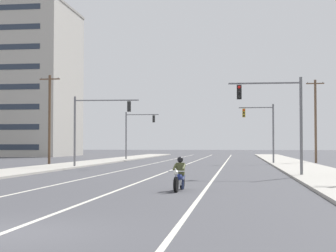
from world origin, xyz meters
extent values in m
plane|color=#47474C|center=(0.00, 0.00, 0.00)|extent=(400.00, 400.00, 0.00)
cube|color=beige|center=(-0.04, 45.00, 0.00)|extent=(0.16, 100.00, 0.01)
cube|color=beige|center=(-3.77, 45.00, 0.00)|extent=(0.16, 100.00, 0.01)
cube|color=beige|center=(3.73, 45.00, 0.00)|extent=(0.16, 100.00, 0.01)
cube|color=#ADA89E|center=(10.53, 40.00, 0.07)|extent=(4.40, 110.00, 0.14)
cube|color=#ADA89E|center=(-10.53, 40.00, 0.07)|extent=(4.40, 110.00, 0.14)
cylinder|color=black|center=(2.61, 10.63, 0.32)|extent=(0.16, 0.65, 0.64)
cylinder|color=black|center=(2.70, 12.18, 0.32)|extent=(0.16, 0.65, 0.64)
cylinder|color=silver|center=(2.61, 10.73, 0.64)|extent=(0.09, 0.33, 0.68)
sphere|color=white|center=(2.60, 10.58, 0.82)|extent=(0.20, 0.20, 0.20)
cylinder|color=silver|center=(2.62, 10.78, 0.87)|extent=(0.70, 0.09, 0.04)
ellipsoid|color=navy|center=(2.65, 11.29, 0.60)|extent=(0.35, 0.58, 0.28)
cube|color=silver|center=(2.65, 11.41, 0.37)|extent=(0.27, 0.45, 0.24)
cube|color=black|center=(2.67, 11.73, 0.54)|extent=(0.31, 0.54, 0.12)
cube|color=navy|center=(2.70, 12.13, 0.62)|extent=(0.22, 0.37, 0.08)
cylinder|color=silver|center=(2.54, 11.81, 0.30)|extent=(0.11, 0.55, 0.08)
cube|color=#4C512D|center=(2.67, 11.69, 0.92)|extent=(0.37, 0.26, 0.56)
sphere|color=black|center=(2.67, 11.67, 1.33)|extent=(0.26, 0.26, 0.26)
cylinder|color=navy|center=(2.80, 11.54, 0.54)|extent=(0.17, 0.45, 0.30)
cylinder|color=navy|center=(2.81, 11.36, 0.24)|extent=(0.12, 0.16, 0.35)
cylinder|color=#4C512D|center=(2.86, 11.41, 1.02)|extent=(0.13, 0.53, 0.27)
cylinder|color=navy|center=(2.52, 11.56, 0.54)|extent=(0.17, 0.45, 0.30)
cylinder|color=navy|center=(2.49, 11.38, 0.24)|extent=(0.12, 0.16, 0.35)
cylinder|color=#4C512D|center=(2.46, 11.44, 1.02)|extent=(0.13, 0.53, 0.27)
cylinder|color=slate|center=(9.05, 22.46, 3.10)|extent=(0.18, 0.18, 6.20)
cylinder|color=slate|center=(6.81, 22.42, 5.85)|extent=(4.48, 0.19, 0.11)
cube|color=black|center=(5.24, 22.39, 5.30)|extent=(0.30, 0.25, 0.90)
sphere|color=red|center=(5.25, 22.24, 5.60)|extent=(0.18, 0.18, 0.18)
sphere|color=black|center=(5.25, 22.24, 5.30)|extent=(0.18, 0.18, 0.18)
sphere|color=black|center=(5.25, 22.24, 5.00)|extent=(0.18, 0.18, 0.18)
cylinder|color=slate|center=(-8.96, 33.47, 3.10)|extent=(0.18, 0.18, 6.20)
cylinder|color=slate|center=(-6.16, 33.62, 5.85)|extent=(5.61, 0.42, 0.11)
cube|color=black|center=(-4.20, 33.73, 5.30)|extent=(0.31, 0.26, 0.90)
sphere|color=red|center=(-4.20, 33.88, 5.60)|extent=(0.18, 0.18, 0.18)
sphere|color=black|center=(-4.20, 33.88, 5.30)|extent=(0.18, 0.18, 0.18)
sphere|color=black|center=(-4.20, 33.88, 5.00)|extent=(0.18, 0.18, 0.18)
cylinder|color=slate|center=(8.74, 44.40, 3.10)|extent=(0.18, 0.18, 6.20)
cylinder|color=slate|center=(6.98, 44.43, 5.85)|extent=(3.53, 0.17, 0.11)
cube|color=#B79319|center=(5.75, 44.45, 5.30)|extent=(0.30, 0.25, 0.90)
sphere|color=red|center=(5.74, 44.29, 5.60)|extent=(0.18, 0.18, 0.18)
sphere|color=black|center=(5.74, 44.29, 5.30)|extent=(0.18, 0.18, 0.18)
sphere|color=black|center=(5.74, 44.29, 5.00)|extent=(0.18, 0.18, 0.18)
cylinder|color=slate|center=(-9.11, 55.48, 3.10)|extent=(0.18, 0.18, 6.20)
cylinder|color=slate|center=(-7.00, 55.54, 5.85)|extent=(4.21, 0.22, 0.11)
cube|color=black|center=(-5.53, 55.58, 5.30)|extent=(0.31, 0.25, 0.90)
sphere|color=red|center=(-5.54, 55.74, 5.60)|extent=(0.18, 0.18, 0.18)
sphere|color=black|center=(-5.54, 55.74, 5.30)|extent=(0.18, 0.18, 0.18)
sphere|color=black|center=(-5.54, 55.74, 5.00)|extent=(0.18, 0.18, 0.18)
cylinder|color=brown|center=(-13.87, 40.58, 4.54)|extent=(0.26, 0.26, 9.08)
cube|color=brown|center=(-13.87, 40.58, 8.68)|extent=(2.12, 0.12, 0.12)
cylinder|color=slate|center=(-14.76, 40.58, 8.78)|extent=(0.08, 0.08, 0.12)
cylinder|color=slate|center=(-12.98, 40.58, 8.78)|extent=(0.08, 0.08, 0.12)
cylinder|color=brown|center=(13.54, 48.28, 4.55)|extent=(0.26, 0.26, 9.10)
cube|color=brown|center=(13.54, 48.28, 8.70)|extent=(1.94, 0.12, 0.12)
cylinder|color=slate|center=(12.73, 48.28, 8.80)|extent=(0.08, 0.08, 0.12)
cylinder|color=slate|center=(14.36, 48.28, 8.80)|extent=(0.08, 0.08, 0.12)
camera|label=1|loc=(5.19, -11.34, 1.97)|focal=56.92mm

